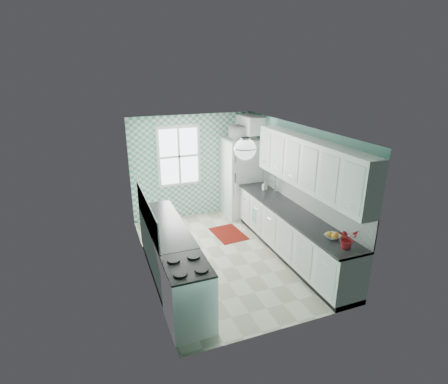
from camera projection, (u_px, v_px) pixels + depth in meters
name	position (u px, v px, depth m)	size (l,w,h in m)	color
floor	(226.00, 256.00, 6.92)	(3.00, 4.40, 0.02)	beige
ceiling	(226.00, 129.00, 6.07)	(3.00, 4.40, 0.02)	white
wall_back	(193.00, 167.00, 8.44)	(3.00, 0.02, 2.50)	#6FB09F
wall_front	(288.00, 252.00, 4.56)	(3.00, 0.02, 2.50)	#6FB09F
wall_left	(144.00, 208.00, 5.99)	(0.02, 4.40, 2.50)	#6FB09F
wall_right	(296.00, 187.00, 7.00)	(0.02, 4.40, 2.50)	#6FB09F
accent_wall	(193.00, 167.00, 8.42)	(3.00, 0.01, 2.50)	#5CA58C
window	(179.00, 156.00, 8.17)	(1.04, 0.05, 1.44)	white
backsplash_right	(306.00, 196.00, 6.66)	(0.02, 3.60, 0.51)	white
backsplash_left	(147.00, 212.00, 5.95)	(0.02, 2.15, 0.51)	white
upper_cabinets_right	(309.00, 164.00, 6.20)	(0.33, 3.20, 0.90)	white
upper_cabinet_fridge	(250.00, 124.00, 8.20)	(0.40, 0.74, 0.40)	white
ceiling_light	(245.00, 149.00, 5.43)	(0.34, 0.34, 0.35)	silver
base_cabinets_right	(291.00, 234.00, 6.82)	(0.60, 3.60, 0.90)	white
countertop_right	(292.00, 212.00, 6.66)	(0.63, 3.60, 0.04)	black
base_cabinets_left	(166.00, 248.00, 6.30)	(0.60, 2.15, 0.90)	white
countertop_left	(165.00, 224.00, 6.14)	(0.63, 2.15, 0.04)	black
fridge	(242.00, 178.00, 8.56)	(0.84, 0.83, 1.92)	white
stove	(188.00, 294.00, 4.94)	(0.63, 0.79, 0.95)	silver
sink	(267.00, 194.00, 7.56)	(0.52, 0.44, 0.53)	silver
rug	(228.00, 234.00, 7.81)	(0.61, 0.87, 0.01)	maroon
dish_towel	(254.00, 215.00, 7.59)	(0.01, 0.20, 0.31)	#589E8D
fruit_bowl	(333.00, 236.00, 5.58)	(0.24, 0.24, 0.06)	white
potted_plant	(347.00, 238.00, 5.25)	(0.28, 0.25, 0.31)	#A71605
soap_bottle	(265.00, 186.00, 7.74)	(0.09, 0.09, 0.20)	#9FAFBE
microwave	(242.00, 132.00, 8.18)	(0.57, 0.39, 0.32)	silver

